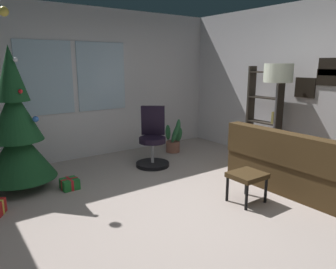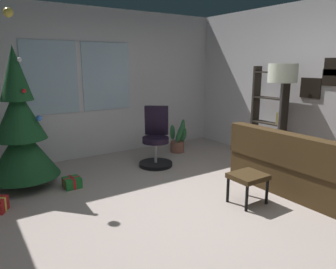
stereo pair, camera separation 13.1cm
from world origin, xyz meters
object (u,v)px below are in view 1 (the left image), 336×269
object	(u,v)px
footstool	(247,178)
floor_lamp	(278,78)
office_chair	(153,143)
gift_box_green	(70,184)
bookshelf	(263,121)
holiday_tree	(17,132)
potted_plant	(174,140)
couch	(313,170)

from	to	relation	value
footstool	floor_lamp	bearing A→B (deg)	24.04
floor_lamp	office_chair	bearing A→B (deg)	136.33
footstool	gift_box_green	xyz separation A→B (m)	(-1.65, 1.70, -0.25)
office_chair	bookshelf	xyz separation A→B (m)	(1.75, -0.87, 0.32)
holiday_tree	potted_plant	world-z (taller)	holiday_tree
footstool	holiday_tree	size ratio (longest dim) A/B	0.17
gift_box_green	bookshelf	size ratio (longest dim) A/B	0.14
office_chair	bookshelf	size ratio (longest dim) A/B	0.61
footstool	office_chair	size ratio (longest dim) A/B	0.42
bookshelf	gift_box_green	bearing A→B (deg)	168.47
couch	holiday_tree	xyz separation A→B (m)	(-3.17, 2.37, 0.50)
couch	gift_box_green	bearing A→B (deg)	143.02
gift_box_green	potted_plant	size ratio (longest dim) A/B	0.36
footstool	holiday_tree	world-z (taller)	holiday_tree
bookshelf	floor_lamp	size ratio (longest dim) A/B	0.97
footstool	potted_plant	xyz separation A→B (m)	(0.63, 2.35, -0.08)
floor_lamp	footstool	bearing A→B (deg)	-155.96
footstool	floor_lamp	xyz separation A→B (m)	(1.26, 0.56, 1.15)
gift_box_green	bookshelf	xyz separation A→B (m)	(3.25, -0.66, 0.64)
office_chair	potted_plant	distance (m)	0.92
couch	bookshelf	world-z (taller)	bookshelf
gift_box_green	floor_lamp	distance (m)	3.42
floor_lamp	bookshelf	bearing A→B (deg)	54.01
office_chair	floor_lamp	distance (m)	2.23
footstool	couch	bearing A→B (deg)	-16.41
holiday_tree	office_chair	world-z (taller)	holiday_tree
holiday_tree	floor_lamp	bearing A→B (deg)	-23.90
bookshelf	footstool	bearing A→B (deg)	-147.14
gift_box_green	holiday_tree	bearing A→B (deg)	143.78
footstool	gift_box_green	size ratio (longest dim) A/B	1.77
holiday_tree	bookshelf	distance (m)	3.93
couch	office_chair	size ratio (longest dim) A/B	1.99
couch	office_chair	distance (m)	2.47
office_chair	footstool	bearing A→B (deg)	-85.39
footstool	office_chair	xyz separation A→B (m)	(-0.15, 1.90, 0.07)
couch	bookshelf	xyz separation A→B (m)	(0.62, 1.32, 0.42)
footstool	holiday_tree	bearing A→B (deg)	136.33
holiday_tree	gift_box_green	size ratio (longest dim) A/B	10.17
floor_lamp	potted_plant	bearing A→B (deg)	109.17
office_chair	floor_lamp	xyz separation A→B (m)	(1.41, -1.35, 1.08)
office_chair	floor_lamp	bearing A→B (deg)	-43.67
footstool	bookshelf	xyz separation A→B (m)	(1.60, 1.03, 0.39)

